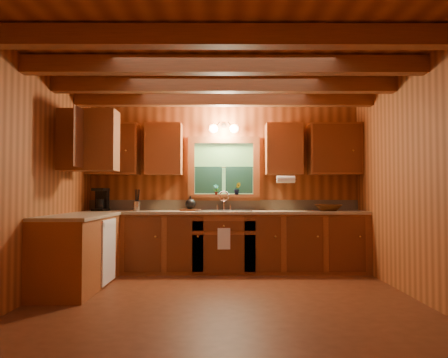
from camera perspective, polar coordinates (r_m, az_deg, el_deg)
name	(u,v)px	position (r m, az deg, el deg)	size (l,w,h in m)	color
room	(224,181)	(4.75, 0.03, -0.26)	(4.20, 4.20, 4.20)	#582A15
ceiling_beams	(224,76)	(4.93, 0.03, 13.69)	(4.20, 2.54, 0.18)	brown
base_cabinets	(189,245)	(6.10, -4.72, -8.84)	(4.20, 2.22, 0.86)	brown
countertop	(190,213)	(6.06, -4.57, -4.61)	(4.20, 2.24, 0.04)	tan
backsplash	(224,205)	(6.64, -0.03, -3.53)	(4.20, 0.02, 0.16)	#9B8868
dishwasher_panel	(109,251)	(5.67, -15.23, -9.29)	(0.02, 0.60, 0.80)	white
upper_cabinets	(185,147)	(6.24, -5.23, 4.30)	(4.19, 1.77, 0.78)	brown
window	(224,170)	(6.63, -0.03, 1.22)	(1.12, 0.08, 1.00)	brown
window_sill	(224,196)	(6.57, -0.03, -2.32)	(1.06, 0.14, 0.04)	brown
wall_sconce	(224,128)	(6.57, -0.03, 6.82)	(0.45, 0.21, 0.17)	black
paper_towel_roll	(286,179)	(6.35, 8.31, -0.05)	(0.11, 0.11, 0.27)	white
dish_towel	(224,239)	(6.05, -0.01, -8.04)	(0.18, 0.01, 0.30)	white
sink	(224,214)	(6.36, -0.02, -4.71)	(0.82, 0.48, 0.43)	silver
coffee_maker	(101,200)	(6.65, -16.17, -2.69)	(0.19, 0.25, 0.34)	black
utensil_crock	(137,206)	(6.48, -11.67, -3.53)	(0.11, 0.11, 0.32)	silver
cutting_board	(190,210)	(6.41, -4.54, -4.17)	(0.29, 0.20, 0.03)	#5D2B14
teakettle	(190,204)	(6.41, -4.54, -3.36)	(0.16, 0.16, 0.20)	black
wicker_basket	(328,208)	(6.52, 13.85, -3.76)	(0.40, 0.40, 0.10)	#48230C
potted_plant_left	(216,190)	(6.54, -1.07, -1.43)	(0.09, 0.06, 0.16)	#5D2B14
potted_plant_right	(237,189)	(6.55, 1.80, -1.31)	(0.10, 0.08, 0.19)	#5D2B14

